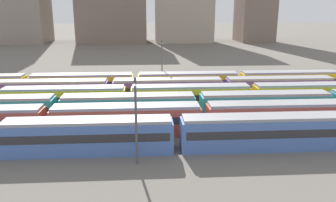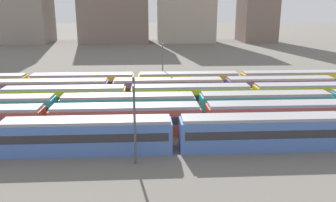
{
  "view_description": "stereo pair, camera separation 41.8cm",
  "coord_description": "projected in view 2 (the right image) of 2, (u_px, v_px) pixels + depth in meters",
  "views": [
    {
      "loc": [
        31.43,
        -35.03,
        15.15
      ],
      "look_at": [
        34.6,
        13.0,
        2.04
      ],
      "focal_mm": 36.99,
      "sensor_mm": 36.0,
      "label": 1
    },
    {
      "loc": [
        31.85,
        -35.05,
        15.15
      ],
      "look_at": [
        34.6,
        13.0,
        2.04
      ],
      "focal_mm": 36.99,
      "sensor_mm": 36.0,
      "label": 2
    }
  ],
  "objects": [
    {
      "name": "catenary_pole_0",
      "position": [
        134.0,
        116.0,
        33.36
      ],
      "size": [
        0.24,
        3.2,
        8.83
      ],
      "color": "#4C4C51",
      "rests_on": "ground_plane"
    },
    {
      "name": "train_track_0",
      "position": [
        88.0,
        135.0,
        36.88
      ],
      "size": [
        93.6,
        3.06,
        3.75
      ],
      "color": "#4C70BC",
      "rests_on": "ground_plane"
    },
    {
      "name": "train_track_4",
      "position": [
        111.0,
        90.0,
        56.94
      ],
      "size": [
        74.7,
        3.06,
        3.75
      ],
      "color": "#6B429E",
      "rests_on": "ground_plane"
    },
    {
      "name": "catenary_pole_1",
      "position": [
        163.0,
        62.0,
        64.58
      ],
      "size": [
        0.24,
        3.2,
        9.3
      ],
      "color": "#4C4C51",
      "rests_on": "ground_plane"
    },
    {
      "name": "train_track_3",
      "position": [
        191.0,
        97.0,
        52.62
      ],
      "size": [
        93.6,
        3.06,
        3.75
      ],
      "color": "yellow",
      "rests_on": "ground_plane"
    },
    {
      "name": "train_track_1",
      "position": [
        126.0,
        120.0,
        42.1
      ],
      "size": [
        93.6,
        3.06,
        3.75
      ],
      "color": "#BC4C38",
      "rests_on": "ground_plane"
    },
    {
      "name": "train_track_5",
      "position": [
        188.0,
        83.0,
        62.69
      ],
      "size": [
        93.6,
        3.06,
        3.75
      ],
      "color": "yellow",
      "rests_on": "ground_plane"
    },
    {
      "name": "train_track_2",
      "position": [
        197.0,
        106.0,
        47.63
      ],
      "size": [
        112.5,
        3.06,
        3.75
      ],
      "color": "teal",
      "rests_on": "ground_plane"
    }
  ]
}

